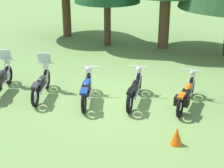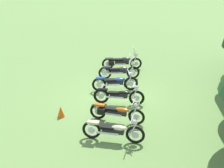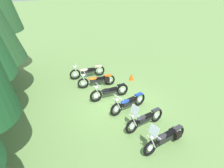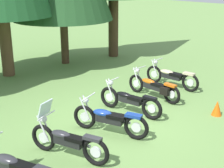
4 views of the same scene
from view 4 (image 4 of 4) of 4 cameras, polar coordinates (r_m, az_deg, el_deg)
ground_plane at (r=9.88m, az=1.28°, el=-6.65°), size 80.00×80.00×0.00m
motorcycle_1 at (r=7.98m, az=-7.82°, el=-9.72°), size 0.92×2.13×1.36m
motorcycle_2 at (r=9.02m, az=-0.51°, el=-6.10°), size 1.05×2.17×1.01m
motorcycle_3 at (r=10.35m, az=3.05°, el=-2.87°), size 0.66×2.31×1.01m
motorcycle_4 at (r=11.66m, az=7.41°, el=-0.48°), size 0.67×2.32×0.99m
motorcycle_5 at (r=12.94m, az=10.32°, el=1.39°), size 0.68×2.35×1.01m
traffic_cone at (r=10.76m, az=17.87°, el=-4.02°), size 0.32×0.32×0.48m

